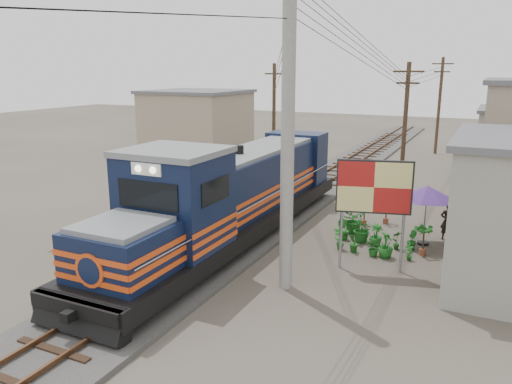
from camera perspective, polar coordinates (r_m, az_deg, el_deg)
The scene contains 14 objects.
ground at distance 17.86m, azimuth -6.55°, elevation -8.06°, with size 120.00×120.00×0.00m, color #473F35.
ballast at distance 26.40m, azimuth 5.00°, elevation -0.54°, with size 3.60×70.00×0.16m, color #595651.
track at distance 26.35m, azimuth 5.01°, elevation -0.16°, with size 1.15×70.00×0.12m.
locomotive at distance 19.36m, azimuth -2.76°, elevation -0.66°, with size 3.05×16.62×4.12m.
utility_pole_main at distance 14.60m, azimuth 3.66°, elevation 7.37°, with size 0.40×0.40×10.00m.
wooden_pole_mid at distance 28.46m, azimuth 16.64°, elevation 7.36°, with size 1.60×0.24×7.00m.
wooden_pole_far at distance 42.25m, azimuth 20.21°, elevation 9.42°, with size 1.60×0.24×7.50m.
wooden_pole_left at distance 34.98m, azimuth 2.06°, elevation 9.06°, with size 1.60×0.24×7.00m.
power_lines at distance 24.23m, azimuth 3.75°, elevation 16.06°, with size 9.65×19.00×3.30m.
shophouse_left at distance 35.66m, azimuth -6.71°, elevation 7.34°, with size 6.30×6.30×5.20m.
billboard at distance 16.74m, azimuth 13.33°, elevation 0.24°, with size 2.40×0.74×3.79m.
market_umbrella at distance 20.01m, azimuth 18.97°, elevation -0.09°, with size 2.28×2.28×2.36m.
vendor at distance 21.24m, azimuth 21.04°, elevation -3.15°, with size 0.55×0.36×1.52m, color black.
plant_nursery at distance 20.05m, azimuth 12.10°, elevation -4.30°, with size 3.44×3.08×1.14m.
Camera 1 is at (8.92, -13.96, 6.67)m, focal length 35.00 mm.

